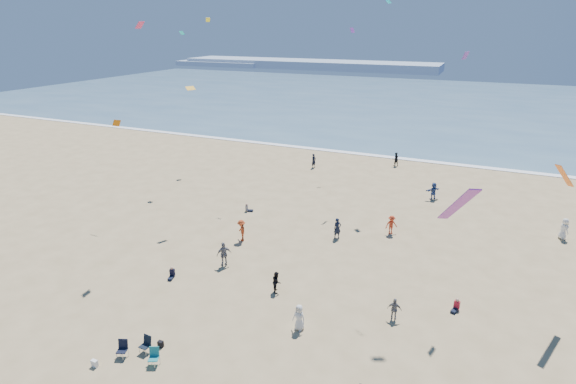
% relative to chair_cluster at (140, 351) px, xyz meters
% --- Properties ---
extents(ground, '(220.00, 220.00, 0.00)m').
position_rel_chair_cluster_xyz_m(ground, '(3.08, 0.59, -0.50)').
color(ground, tan).
rests_on(ground, ground).
extents(ocean, '(220.00, 100.00, 0.06)m').
position_rel_chair_cluster_xyz_m(ocean, '(3.08, 95.59, -0.47)').
color(ocean, '#476B84').
rests_on(ocean, ground).
extents(surf_line, '(220.00, 1.20, 0.08)m').
position_rel_chair_cluster_xyz_m(surf_line, '(3.08, 45.59, -0.46)').
color(surf_line, white).
rests_on(surf_line, ground).
extents(headland_far, '(110.00, 20.00, 3.20)m').
position_rel_chair_cluster_xyz_m(headland_far, '(-56.92, 170.59, 1.10)').
color(headland_far, '#7A8EA8').
rests_on(headland_far, ground).
extents(headland_near, '(40.00, 14.00, 2.00)m').
position_rel_chair_cluster_xyz_m(headland_near, '(-96.92, 165.59, 0.50)').
color(headland_near, '#7A8EA8').
rests_on(headland_near, ground).
extents(standing_flyers, '(27.59, 48.57, 1.94)m').
position_rel_chair_cluster_xyz_m(standing_flyers, '(8.37, 17.08, 0.39)').
color(standing_flyers, '#AE3C18').
rests_on(standing_flyers, ground).
extents(seated_group, '(21.10, 24.56, 0.84)m').
position_rel_chair_cluster_xyz_m(seated_group, '(4.53, 7.32, -0.08)').
color(seated_group, white).
rests_on(seated_group, ground).
extents(chair_cluster, '(2.79, 1.51, 1.00)m').
position_rel_chair_cluster_xyz_m(chair_cluster, '(0.00, 0.00, 0.00)').
color(chair_cluster, black).
rests_on(chair_cluster, ground).
extents(white_tote, '(0.35, 0.20, 0.40)m').
position_rel_chair_cluster_xyz_m(white_tote, '(-1.83, -1.49, -0.30)').
color(white_tote, white).
rests_on(white_tote, ground).
extents(black_backpack, '(0.30, 0.22, 0.38)m').
position_rel_chair_cluster_xyz_m(black_backpack, '(0.40, 1.20, -0.31)').
color(black_backpack, black).
rests_on(black_backpack, ground).
extents(kites_aloft, '(39.91, 45.37, 29.77)m').
position_rel_chair_cluster_xyz_m(kites_aloft, '(11.44, 13.29, 13.85)').
color(kites_aloft, yellow).
rests_on(kites_aloft, ground).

